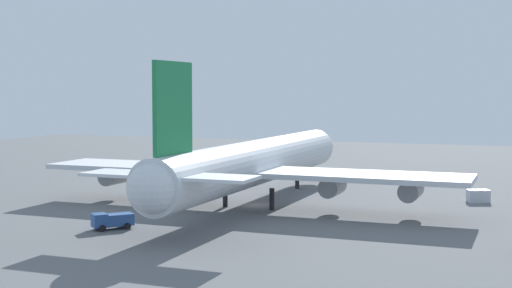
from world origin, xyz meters
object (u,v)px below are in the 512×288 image
Objects in this scene: baggage_tug at (112,220)px; cargo_container_fore at (478,196)px; safety_cone_nose at (303,179)px; cargo_airplane at (255,163)px.

baggage_tug reaches higher than cargo_container_fore.
cargo_container_fore reaches higher than safety_cone_nose.
baggage_tug is at bearing 133.86° from cargo_container_fore.
cargo_airplane is 30.38m from safety_cone_nose.
cargo_airplane is 33.37m from cargo_container_fore.
cargo_airplane is at bearing 116.61° from cargo_container_fore.
baggage_tug is 8.67× the size of safety_cone_nose.
cargo_airplane is at bearing -22.59° from baggage_tug.
cargo_container_fore is at bearing -46.14° from baggage_tug.
baggage_tug reaches higher than safety_cone_nose.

